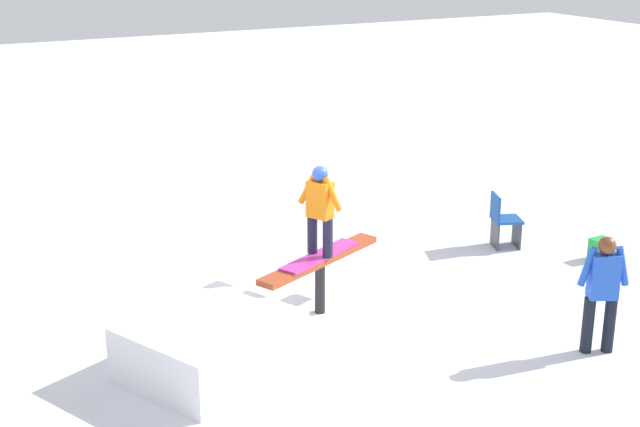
{
  "coord_description": "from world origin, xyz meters",
  "views": [
    {
      "loc": [
        -5.0,
        -9.71,
        5.01
      ],
      "look_at": [
        0.0,
        0.0,
        1.4
      ],
      "focal_mm": 50.0,
      "sensor_mm": 36.0,
      "label": 1
    }
  ],
  "objects": [
    {
      "name": "backpack_on_snow",
      "position": [
        4.75,
        -0.24,
        0.17
      ],
      "size": [
        0.31,
        0.23,
        0.34
      ],
      "primitive_type": "cube",
      "rotation": [
        0.0,
        0.0,
        3.18
      ],
      "color": "green",
      "rests_on": "ground"
    },
    {
      "name": "main_rider_on_rail",
      "position": [
        0.0,
        0.0,
        1.39
      ],
      "size": [
        1.38,
        0.87,
        1.24
      ],
      "rotation": [
        0.0,
        0.0,
        0.46
      ],
      "color": "#C73197",
      "rests_on": "rail_feature"
    },
    {
      "name": "ground_plane",
      "position": [
        0.0,
        0.0,
        0.0
      ],
      "size": [
        60.0,
        60.0,
        0.0
      ],
      "primitive_type": "plane",
      "color": "white"
    },
    {
      "name": "bystander_blue",
      "position": [
        2.47,
        -2.55,
        0.83
      ],
      "size": [
        0.6,
        0.34,
        1.49
      ],
      "rotation": [
        0.0,
        0.0,
        2.71
      ],
      "color": "black",
      "rests_on": "ground"
    },
    {
      "name": "snow_kicker_ramp",
      "position": [
        -1.87,
        -0.85,
        0.32
      ],
      "size": [
        2.26,
        2.11,
        0.65
      ],
      "primitive_type": "cube",
      "rotation": [
        0.0,
        0.0,
        0.43
      ],
      "color": "white",
      "rests_on": "ground"
    },
    {
      "name": "folding_chair",
      "position": [
        3.76,
        0.9,
        0.41
      ],
      "size": [
        0.57,
        0.57,
        0.88
      ],
      "rotation": [
        0.0,
        0.0,
        1.2
      ],
      "color": "#3F3F44",
      "rests_on": "ground"
    },
    {
      "name": "rail_feature",
      "position": [
        0.0,
        0.0,
        0.67
      ],
      "size": [
        2.12,
        1.16,
        0.8
      ],
      "rotation": [
        0.0,
        0.0,
        0.43
      ],
      "color": "black",
      "rests_on": "ground"
    }
  ]
}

